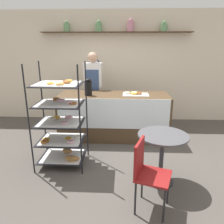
# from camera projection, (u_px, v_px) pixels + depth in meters

# --- Properties ---
(ground_plane) EXTENTS (14.00, 14.00, 0.00)m
(ground_plane) POSITION_uv_depth(u_px,v_px,m) (111.00, 165.00, 3.58)
(ground_plane) COLOR #4C4742
(back_wall) EXTENTS (10.00, 0.30, 2.70)m
(back_wall) POSITION_uv_depth(u_px,v_px,m) (116.00, 67.00, 5.49)
(back_wall) COLOR beige
(back_wall) RESTS_ON ground_plane
(display_counter) EXTENTS (2.24, 0.79, 0.93)m
(display_counter) POSITION_uv_depth(u_px,v_px,m) (114.00, 116.00, 4.58)
(display_counter) COLOR #4C3823
(display_counter) RESTS_ON ground_plane
(pastry_rack) EXTENTS (0.77, 0.62, 1.65)m
(pastry_rack) POSITION_uv_depth(u_px,v_px,m) (61.00, 123.00, 3.43)
(pastry_rack) COLOR black
(pastry_rack) RESTS_ON ground_plane
(person_worker) EXTENTS (0.40, 0.23, 1.74)m
(person_worker) POSITION_uv_depth(u_px,v_px,m) (93.00, 87.00, 5.01)
(person_worker) COLOR #282833
(person_worker) RESTS_ON ground_plane
(cafe_table) EXTENTS (0.68, 0.68, 0.73)m
(cafe_table) POSITION_uv_depth(u_px,v_px,m) (162.00, 147.00, 3.00)
(cafe_table) COLOR #262628
(cafe_table) RESTS_ON ground_plane
(cafe_chair) EXTENTS (0.48, 0.48, 0.86)m
(cafe_chair) POSITION_uv_depth(u_px,v_px,m) (146.00, 169.00, 2.51)
(cafe_chair) COLOR black
(cafe_chair) RESTS_ON ground_plane
(coffee_carafe) EXTENTS (0.15, 0.15, 0.33)m
(coffee_carafe) POSITION_uv_depth(u_px,v_px,m) (88.00, 87.00, 4.31)
(coffee_carafe) COLOR black
(coffee_carafe) RESTS_ON display_counter
(donut_tray_counter) EXTENTS (0.52, 0.33, 0.05)m
(donut_tray_counter) POSITION_uv_depth(u_px,v_px,m) (134.00, 94.00, 4.41)
(donut_tray_counter) COLOR white
(donut_tray_counter) RESTS_ON display_counter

